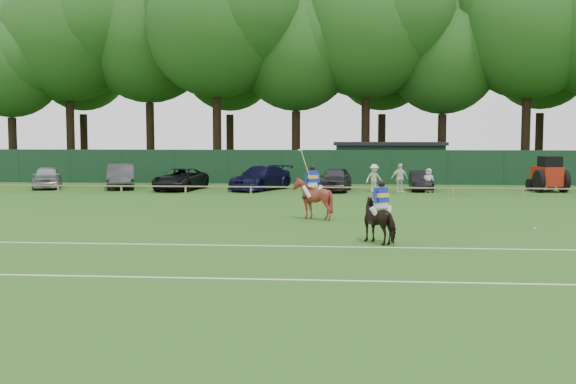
# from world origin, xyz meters

# --- Properties ---
(ground) EXTENTS (160.00, 160.00, 0.00)m
(ground) POSITION_xyz_m (0.00, 0.00, 0.00)
(ground) COLOR #1E4C14
(ground) RESTS_ON ground
(horse_dark) EXTENTS (1.71, 1.85, 1.47)m
(horse_dark) POSITION_xyz_m (3.82, -0.03, 0.74)
(horse_dark) COLOR black
(horse_dark) RESTS_ON ground
(horse_chestnut) EXTENTS (1.80, 1.92, 1.74)m
(horse_chestnut) POSITION_xyz_m (1.27, 6.07, 0.87)
(horse_chestnut) COLOR maroon
(horse_chestnut) RESTS_ON ground
(sedan_silver) EXTENTS (3.27, 4.77, 1.51)m
(sedan_silver) POSITION_xyz_m (-17.24, 21.40, 0.75)
(sedan_silver) COLOR #9A9D9F
(sedan_silver) RESTS_ON ground
(sedan_grey) EXTENTS (3.14, 5.24, 1.63)m
(sedan_grey) POSITION_xyz_m (-12.29, 21.77, 0.82)
(sedan_grey) COLOR #323335
(sedan_grey) RESTS_ON ground
(suv_black) EXTENTS (3.06, 5.34, 1.40)m
(suv_black) POSITION_xyz_m (-8.00, 20.79, 0.70)
(suv_black) COLOR black
(suv_black) RESTS_ON ground
(sedan_navy) EXTENTS (4.22, 5.83, 1.57)m
(sedan_navy) POSITION_xyz_m (-2.81, 21.27, 0.78)
(sedan_navy) COLOR #111136
(sedan_navy) RESTS_ON ground
(hatch_grey) EXTENTS (2.25, 4.67, 1.54)m
(hatch_grey) POSITION_xyz_m (2.05, 20.79, 0.77)
(hatch_grey) COLOR #302F32
(hatch_grey) RESTS_ON ground
(estate_black) EXTENTS (1.45, 3.90, 1.27)m
(estate_black) POSITION_xyz_m (7.53, 21.60, 0.64)
(estate_black) COLOR black
(estate_black) RESTS_ON ground
(spectator_left) EXTENTS (1.28, 1.01, 1.74)m
(spectator_left) POSITION_xyz_m (4.48, 20.39, 0.87)
(spectator_left) COLOR silver
(spectator_left) RESTS_ON ground
(spectator_mid) EXTENTS (1.15, 0.74, 1.82)m
(spectator_mid) POSITION_xyz_m (6.01, 19.70, 0.91)
(spectator_mid) COLOR white
(spectator_mid) RESTS_ON ground
(spectator_right) EXTENTS (0.86, 0.73, 1.50)m
(spectator_right) POSITION_xyz_m (7.82, 20.05, 0.75)
(spectator_right) COLOR beige
(spectator_right) RESTS_ON ground
(rider_dark) EXTENTS (0.82, 0.70, 1.41)m
(rider_dark) POSITION_xyz_m (3.82, -0.04, 1.42)
(rider_dark) COLOR silver
(rider_dark) RESTS_ON ground
(rider_chestnut) EXTENTS (0.98, 0.52, 2.05)m
(rider_chestnut) POSITION_xyz_m (1.27, 6.06, 1.65)
(rider_chestnut) COLOR silver
(rider_chestnut) RESTS_ON ground
(polo_ball) EXTENTS (0.09, 0.09, 0.09)m
(polo_ball) POSITION_xyz_m (9.74, 3.56, 0.04)
(polo_ball) COLOR silver
(polo_ball) RESTS_ON ground
(pitch_lines) EXTENTS (60.00, 5.10, 0.01)m
(pitch_lines) POSITION_xyz_m (0.00, -3.50, 0.01)
(pitch_lines) COLOR silver
(pitch_lines) RESTS_ON ground
(pitch_rail) EXTENTS (62.10, 0.10, 0.50)m
(pitch_rail) POSITION_xyz_m (0.00, 18.00, 0.45)
(pitch_rail) COLOR #997F5B
(pitch_rail) RESTS_ON ground
(perimeter_fence) EXTENTS (92.08, 0.08, 2.50)m
(perimeter_fence) POSITION_xyz_m (0.00, 27.00, 1.25)
(perimeter_fence) COLOR #14351E
(perimeter_fence) RESTS_ON ground
(utility_shed) EXTENTS (8.40, 4.40, 3.04)m
(utility_shed) POSITION_xyz_m (6.00, 30.00, 1.54)
(utility_shed) COLOR #14331E
(utility_shed) RESTS_ON ground
(tree_row) EXTENTS (96.00, 12.00, 21.00)m
(tree_row) POSITION_xyz_m (2.00, 35.00, 0.00)
(tree_row) COLOR #26561C
(tree_row) RESTS_ON ground
(tractor) EXTENTS (2.11, 2.87, 2.23)m
(tractor) POSITION_xyz_m (15.38, 21.36, 1.06)
(tractor) COLOR #9E200E
(tractor) RESTS_ON ground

